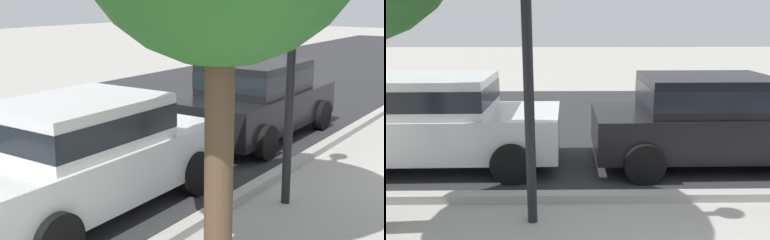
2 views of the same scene
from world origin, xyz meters
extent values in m
cube|color=#2D2D30|center=(0.00, 7.50, 0.00)|extent=(60.00, 9.00, 0.01)
cube|color=#B2AFA8|center=(0.00, 2.90, 0.06)|extent=(60.00, 0.20, 0.12)
cube|color=silver|center=(-4.18, 4.36, 0.61)|extent=(4.12, 1.76, 0.70)
cube|color=silver|center=(-4.33, 4.36, 1.26)|extent=(2.15, 1.59, 0.60)
cube|color=black|center=(-4.33, 4.36, 1.26)|extent=(2.16, 1.61, 0.33)
cylinder|color=black|center=(-2.86, 5.23, 0.32)|extent=(0.64, 0.23, 0.64)
cylinder|color=black|center=(-2.84, 3.53, 0.32)|extent=(0.64, 0.23, 0.64)
cylinder|color=black|center=(-5.53, 5.20, 0.32)|extent=(0.64, 0.23, 0.64)
cube|color=black|center=(0.52, 4.36, 0.61)|extent=(4.12, 1.76, 0.70)
cube|color=black|center=(0.37, 4.36, 1.26)|extent=(2.15, 1.59, 0.60)
cube|color=black|center=(0.37, 4.36, 1.26)|extent=(2.16, 1.61, 0.33)
cylinder|color=black|center=(1.85, 5.23, 0.32)|extent=(0.64, 0.23, 0.64)
cylinder|color=black|center=(-0.82, 5.20, 0.32)|extent=(0.64, 0.23, 0.64)
cylinder|color=black|center=(-0.80, 3.50, 0.32)|extent=(0.64, 0.23, 0.64)
cylinder|color=black|center=(-2.40, 2.33, 1.80)|extent=(0.12, 0.12, 3.60)
camera|label=1|loc=(-8.87, -0.65, 2.84)|focal=49.58mm
camera|label=2|loc=(-1.91, -2.10, 2.40)|focal=36.33mm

